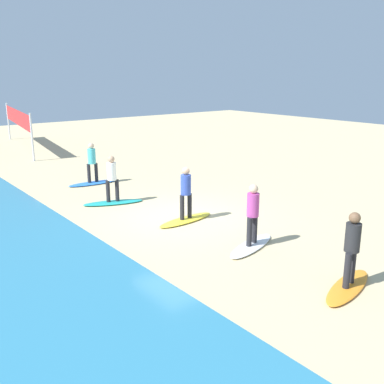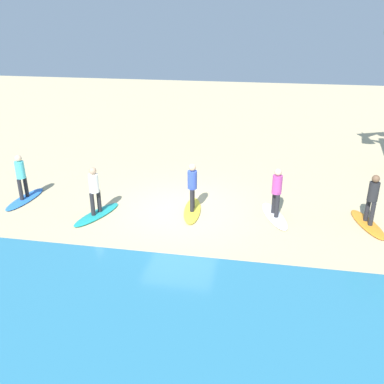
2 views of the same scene
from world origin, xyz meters
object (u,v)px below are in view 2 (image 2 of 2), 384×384
object	(u,v)px
surfboard_white	(274,216)
surfboard_yellow	(192,210)
surfboard_orange	(367,224)
surfboard_teal	(97,214)
surfer_yellow	(192,184)
surfer_blue	(21,174)
surfer_white	(277,189)
surfer_teal	(94,187)
surfboard_blue	(25,199)
surfer_orange	(373,196)

from	to	relation	value
surfboard_white	surfboard_yellow	xyz separation A→B (m)	(2.79, 0.07, 0.00)
surfboard_orange	surfboard_teal	world-z (taller)	same
surfboard_white	surfboard_yellow	world-z (taller)	same
surfer_yellow	surfer_blue	size ratio (longest dim) A/B	1.00
surfer_yellow	surfboard_teal	size ratio (longest dim) A/B	0.78
surfer_white	surfer_yellow	xyz separation A→B (m)	(2.79, 0.07, 0.00)
surfboard_orange	surfboard_white	bearing A→B (deg)	-105.98
surfboard_orange	surfboard_yellow	bearing A→B (deg)	-104.65
surfboard_yellow	surfer_teal	world-z (taller)	surfer_teal
surfboard_white	surfer_teal	world-z (taller)	surfer_teal
surfboard_white	surfboard_blue	distance (m)	8.99
surfboard_white	surfboard_yellow	size ratio (longest dim) A/B	1.00
surfer_orange	surfer_white	bearing A→B (deg)	-1.22
surfboard_yellow	surfer_yellow	size ratio (longest dim) A/B	1.28
surfboard_white	surfboard_teal	xyz separation A→B (m)	(5.90, 0.95, 0.00)
surfer_orange	surfboard_teal	bearing A→B (deg)	5.72
surfboard_teal	surfer_blue	bearing A→B (deg)	-83.59
surfboard_orange	surfboard_blue	world-z (taller)	same
surfer_white	surfboard_blue	world-z (taller)	surfer_white
surfboard_white	surfer_yellow	distance (m)	2.96
surfboard_white	surfboard_teal	distance (m)	5.98
surfer_yellow	surfer_teal	xyz separation A→B (m)	(3.12, 0.88, 0.00)
surfer_orange	surfer_yellow	xyz separation A→B (m)	(5.74, 0.01, 0.00)
surfboard_yellow	surfer_blue	distance (m)	6.28
surfer_white	surfboard_blue	xyz separation A→B (m)	(8.98, 0.22, -0.99)
surfer_white	surfer_blue	size ratio (longest dim) A/B	1.00
surfer_white	surfer_teal	world-z (taller)	same
surfboard_teal	surfboard_blue	bearing A→B (deg)	-83.59
surfer_white	surfer_teal	distance (m)	5.98
surfer_white	surfer_yellow	world-z (taller)	same
surfboard_teal	surfer_orange	bearing A→B (deg)	115.50
surfer_orange	surfboard_blue	xyz separation A→B (m)	(11.94, 0.16, -0.99)
surfboard_white	surfer_blue	world-z (taller)	surfer_blue
surfer_orange	surfboard_teal	xyz separation A→B (m)	(8.86, 0.89, -0.99)
surfboard_yellow	surfer_teal	bearing A→B (deg)	-80.05
surfer_yellow	surfer_teal	world-z (taller)	same
surfer_orange	surfboard_blue	bearing A→B (deg)	0.75
surfer_orange	surfer_blue	world-z (taller)	same
surfer_teal	surfboard_blue	distance (m)	3.32
surfboard_white	surfer_white	xyz separation A→B (m)	(0.00, 0.00, 0.99)
surfer_white	surfer_orange	bearing A→B (deg)	178.78
surfboard_orange	surfer_yellow	world-z (taller)	surfer_yellow
surfer_white	surfboard_yellow	size ratio (longest dim) A/B	0.78
surfer_white	surfboard_teal	bearing A→B (deg)	9.14
surfboard_white	surfboard_teal	bearing A→B (deg)	-98.62
surfboard_orange	surfer_teal	xyz separation A→B (m)	(8.86, 0.89, 0.99)
surfboard_teal	surfboard_blue	world-z (taller)	same
surfboard_yellow	surfboard_blue	size ratio (longest dim) A/B	1.00
surfboard_yellow	surfboard_blue	bearing A→B (deg)	-94.41
surfer_orange	surfboard_blue	size ratio (longest dim) A/B	0.78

